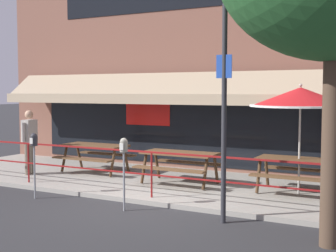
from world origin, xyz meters
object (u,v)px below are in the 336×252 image
Objects in this scene: picnic_table_left at (95,150)px; picnic_table_right at (299,166)px; pedestrian_walking at (30,139)px; street_sign_pole at (224,112)px; parking_meter_far at (124,152)px; patio_umbrella_right at (300,98)px; parking_meter_near at (34,146)px; picnic_table_centre at (180,159)px.

picnic_table_left and picnic_table_right have the same top height.
street_sign_pole is at bearing -14.64° from pedestrian_walking.
pedestrian_walking reaches higher than picnic_table_left.
picnic_table_left is 1.75m from pedestrian_walking.
picnic_table_right is at bearing 7.85° from pedestrian_walking.
picnic_table_right is 1.27× the size of parking_meter_far.
street_sign_pole is at bearing -106.59° from patio_umbrella_right.
patio_umbrella_right reaches higher than parking_meter_near.
picnic_table_right is at bearing 73.50° from street_sign_pole.
picnic_table_centre is 1.27× the size of parking_meter_near.
picnic_table_left is 1.00× the size of picnic_table_right.
street_sign_pole is at bearing -106.50° from picnic_table_right.
picnic_table_left is 3.93m from parking_meter_far.
parking_meter_far is 2.16m from street_sign_pole.
street_sign_pole is at bearing 2.09° from parking_meter_near.
patio_umbrella_right is at bearing 4.92° from picnic_table_centre.
parking_meter_far is at bearing 0.75° from parking_meter_near.
street_sign_pole is (4.76, -2.64, 1.25)m from picnic_table_left.
pedestrian_walking is 0.45× the size of street_sign_pole.
patio_umbrella_right is at bearing -1.15° from picnic_table_left.
street_sign_pole is at bearing -48.90° from picnic_table_centre.
street_sign_pole is (-0.75, -2.55, 1.25)m from picnic_table_right.
picnic_table_right is 0.76× the size of patio_umbrella_right.
parking_meter_near is 4.35m from street_sign_pole.
picnic_table_right is 3.86m from parking_meter_far.
picnic_table_right is 0.47× the size of street_sign_pole.
picnic_table_left is at bearing 99.87° from parking_meter_near.
street_sign_pole reaches higher than patio_umbrella_right.
picnic_table_left is at bearing 37.41° from pedestrian_walking.
street_sign_pole reaches higher than picnic_table_left.
street_sign_pole is (2.00, -2.29, 1.25)m from picnic_table_centre.
parking_meter_far is at bearing -22.69° from pedestrian_walking.
street_sign_pole is at bearing -29.05° from picnic_table_left.
picnic_table_right is at bearing 44.17° from parking_meter_far.
parking_meter_far is at bearing -135.99° from patio_umbrella_right.
pedestrian_walking reaches higher than parking_meter_far.
patio_umbrella_right is 1.67× the size of parking_meter_far.
picnic_table_right is 2.94m from street_sign_pole.
picnic_table_centre is 0.76× the size of patio_umbrella_right.
patio_umbrella_right is 1.39× the size of pedestrian_walking.
parking_meter_far is at bearing -176.39° from street_sign_pole.
street_sign_pole reaches higher than parking_meter_near.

